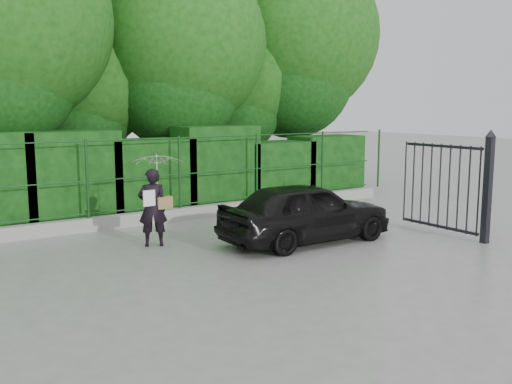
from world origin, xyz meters
TOP-DOWN VIEW (x-y plane):
  - ground at (0.00, 0.00)m, footprint 80.00×80.00m
  - kerb at (0.00, 4.50)m, footprint 14.00×0.25m
  - fence at (0.22, 4.50)m, footprint 14.13×0.06m
  - hedge at (-0.12, 5.50)m, footprint 14.20×1.20m
  - trees at (1.14, 7.74)m, footprint 17.10×6.15m
  - gate at (4.60, -0.72)m, footprint 0.22×2.33m
  - woman at (-1.13, 2.43)m, footprint 1.00×1.02m
  - car at (1.55, 0.93)m, footprint 3.80×1.56m

SIDE VIEW (x-z plane):
  - ground at x=0.00m, z-range 0.00..0.00m
  - kerb at x=0.00m, z-range 0.00..0.30m
  - car at x=1.55m, z-range 0.00..1.29m
  - hedge at x=-0.12m, z-range -0.11..2.18m
  - gate at x=4.60m, z-range 0.01..2.37m
  - fence at x=0.22m, z-range 0.30..2.10m
  - woman at x=-1.13m, z-range 0.31..2.19m
  - trees at x=1.14m, z-range 0.58..8.66m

